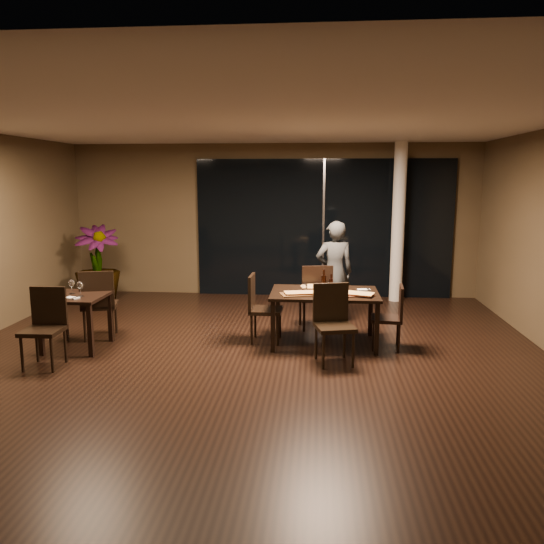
{
  "coord_description": "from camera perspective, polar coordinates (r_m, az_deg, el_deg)",
  "views": [
    {
      "loc": [
        0.89,
        -6.5,
        2.32
      ],
      "look_at": [
        0.27,
        0.66,
        1.05
      ],
      "focal_mm": 35.0,
      "sensor_mm": 36.0,
      "label": 1
    }
  ],
  "objects": [
    {
      "name": "column",
      "position": [
        10.3,
        13.42,
        5.18
      ],
      "size": [
        0.24,
        0.24,
        3.0
      ],
      "primitive_type": "cylinder",
      "color": "white",
      "rests_on": "ground"
    },
    {
      "name": "pizza_board_right",
      "position": [
        7.31,
        8.9,
        -2.44
      ],
      "size": [
        0.55,
        0.39,
        0.01
      ],
      "primitive_type": "cube",
      "rotation": [
        0.0,
        0.0,
        0.31
      ],
      "color": "#422215",
      "rests_on": "main_table"
    },
    {
      "name": "diner",
      "position": [
        8.59,
        6.72,
        -0.04
      ],
      "size": [
        0.62,
        0.46,
        1.66
      ],
      "primitive_type": "imported",
      "rotation": [
        0.0,
        0.0,
        3.31
      ],
      "color": "#303335",
      "rests_on": "ground"
    },
    {
      "name": "ceiling",
      "position": [
        6.6,
        -2.96,
        16.1
      ],
      "size": [
        8.0,
        8.0,
        0.04
      ],
      "primitive_type": "cube",
      "color": "silver",
      "rests_on": "wall_back"
    },
    {
      "name": "bottle_b",
      "position": [
        7.49,
        6.38,
        -1.15
      ],
      "size": [
        0.06,
        0.06,
        0.25
      ],
      "primitive_type": null,
      "color": "black",
      "rests_on": "main_table"
    },
    {
      "name": "napkin_near",
      "position": [
        7.43,
        10.15,
        -2.29
      ],
      "size": [
        0.19,
        0.12,
        0.01
      ],
      "primitive_type": "cube",
      "rotation": [
        0.0,
        0.0,
        0.13
      ],
      "color": "white",
      "rests_on": "main_table"
    },
    {
      "name": "potted_plant",
      "position": [
        10.5,
        -18.28,
        0.79
      ],
      "size": [
        1.06,
        1.06,
        1.46
      ],
      "primitive_type": "imported",
      "rotation": [
        0.0,
        0.0,
        0.46
      ],
      "color": "#1E4416",
      "rests_on": "ground"
    },
    {
      "name": "wall_front",
      "position": [
        2.74,
        -14.48,
        -7.7
      ],
      "size": [
        8.0,
        0.1,
        3.0
      ],
      "primitive_type": "cube",
      "color": "#4A3C27",
      "rests_on": "ground"
    },
    {
      "name": "oblong_pizza_right",
      "position": [
        7.31,
        8.9,
        -2.31
      ],
      "size": [
        0.53,
        0.37,
        0.02
      ],
      "primitive_type": null,
      "rotation": [
        0.0,
        0.0,
        -0.32
      ],
      "color": "maroon",
      "rests_on": "pizza_board_right"
    },
    {
      "name": "chair_side_far",
      "position": [
        8.06,
        -18.15,
        -2.98
      ],
      "size": [
        0.58,
        0.58,
        1.03
      ],
      "rotation": [
        0.0,
        0.0,
        3.4
      ],
      "color": "black",
      "rests_on": "ground"
    },
    {
      "name": "napkin_far",
      "position": [
        7.67,
        9.85,
        -1.89
      ],
      "size": [
        0.19,
        0.12,
        0.01
      ],
      "primitive_type": "cube",
      "rotation": [
        0.0,
        0.0,
        0.12
      ],
      "color": "white",
      "rests_on": "main_table"
    },
    {
      "name": "side_napkin",
      "position": [
        7.53,
        -20.71,
        -2.62
      ],
      "size": [
        0.21,
        0.16,
        0.01
      ],
      "primitive_type": "cube",
      "rotation": [
        0.0,
        0.0,
        -0.31
      ],
      "color": "silver",
      "rests_on": "side_table"
    },
    {
      "name": "wine_glass_a",
      "position": [
        7.81,
        -20.74,
        -1.53
      ],
      "size": [
        0.08,
        0.08,
        0.19
      ],
      "primitive_type": null,
      "color": "white",
      "rests_on": "side_table"
    },
    {
      "name": "round_pizza",
      "position": [
        7.78,
        4.33,
        -1.6
      ],
      "size": [
        0.33,
        0.33,
        0.01
      ],
      "primitive_type": "cylinder",
      "color": "#B21C13",
      "rests_on": "main_table"
    },
    {
      "name": "oblong_pizza_left",
      "position": [
        7.27,
        3.2,
        -2.27
      ],
      "size": [
        0.48,
        0.3,
        0.02
      ],
      "primitive_type": null,
      "rotation": [
        0.0,
        0.0,
        0.22
      ],
      "color": "maroon",
      "rests_on": "pizza_board_left"
    },
    {
      "name": "window_panel",
      "position": [
        10.51,
        5.55,
        4.67
      ],
      "size": [
        5.0,
        0.06,
        2.7
      ],
      "primitive_type": "cube",
      "color": "black",
      "rests_on": "ground"
    },
    {
      "name": "wine_glass_b",
      "position": [
        7.61,
        -19.94,
        -1.76
      ],
      "size": [
        0.09,
        0.09,
        0.19
      ],
      "primitive_type": null,
      "color": "white",
      "rests_on": "side_table"
    },
    {
      "name": "chair_main_left",
      "position": [
        7.59,
        -1.3,
        -3.52
      ],
      "size": [
        0.46,
        0.46,
        0.97
      ],
      "rotation": [
        0.0,
        0.0,
        1.55
      ],
      "color": "black",
      "rests_on": "ground"
    },
    {
      "name": "chair_main_far",
      "position": [
        8.21,
        4.71,
        -2.31
      ],
      "size": [
        0.56,
        0.56,
        1.03
      ],
      "rotation": [
        0.0,
        0.0,
        3.34
      ],
      "color": "black",
      "rests_on": "ground"
    },
    {
      "name": "tumbler_right",
      "position": [
        7.61,
        7.58,
        -1.59
      ],
      "size": [
        0.08,
        0.08,
        0.1
      ],
      "primitive_type": "cylinder",
      "color": "white",
      "rests_on": "main_table"
    },
    {
      "name": "wall_back",
      "position": [
        10.62,
        0.13,
        5.59
      ],
      "size": [
        8.0,
        0.1,
        3.0
      ],
      "primitive_type": "cube",
      "color": "#4A3C27",
      "rests_on": "ground"
    },
    {
      "name": "ground",
      "position": [
        6.96,
        -2.73,
        -9.45
      ],
      "size": [
        8.0,
        8.0,
        0.0
      ],
      "primitive_type": "plane",
      "color": "black",
      "rests_on": "ground"
    },
    {
      "name": "bottle_c",
      "position": [
        7.52,
        5.58,
        -0.88
      ],
      "size": [
        0.07,
        0.07,
        0.31
      ],
      "primitive_type": null,
      "color": "black",
      "rests_on": "main_table"
    },
    {
      "name": "tumbler_left",
      "position": [
        7.54,
        3.53,
        -1.65
      ],
      "size": [
        0.08,
        0.08,
        0.09
      ],
      "primitive_type": "cylinder",
      "color": "white",
      "rests_on": "main_table"
    },
    {
      "name": "side_table",
      "position": [
        7.75,
        -20.37,
        -3.27
      ],
      "size": [
        0.8,
        0.8,
        0.75
      ],
      "color": "black",
      "rests_on": "ground"
    },
    {
      "name": "chair_main_right",
      "position": [
        7.46,
        12.83,
        -4.4
      ],
      "size": [
        0.45,
        0.45,
        0.88
      ],
      "rotation": [
        0.0,
        0.0,
        -1.66
      ],
      "color": "black",
      "rests_on": "ground"
    },
    {
      "name": "chair_main_near",
      "position": [
        6.81,
        6.56,
        -5.03
      ],
      "size": [
        0.56,
        0.56,
        1.0
      ],
      "rotation": [
        0.0,
        0.0,
        0.24
      ],
      "color": "black",
      "rests_on": "ground"
    },
    {
      "name": "chair_side_near",
      "position": [
        7.22,
        -23.18,
        -5.02
      ],
      "size": [
        0.47,
        0.47,
        0.98
      ],
      "rotation": [
        0.0,
        0.0,
        0.03
      ],
      "color": "black",
      "rests_on": "ground"
    },
    {
      "name": "bottle_a",
      "position": [
        7.46,
        5.59,
        -0.92
      ],
      "size": [
        0.07,
        0.07,
        0.32
      ],
      "primitive_type": null,
      "color": "black",
      "rests_on": "main_table"
    },
    {
      "name": "main_table",
      "position": [
        7.49,
        5.67,
        -2.72
      ],
      "size": [
        1.5,
        1.0,
        0.75
      ],
      "color": "black",
      "rests_on": "ground"
    },
    {
      "name": "pizza_board_left",
      "position": [
        7.28,
        3.2,
        -2.39
      ],
      "size": [
        0.63,
        0.44,
        0.01
      ],
      "primitive_type": "cube",
      "rotation": [
        0.0,
        0.0,
        0.3
      ],
      "color": "#4C2F18",
      "rests_on": "main_table"
    }
  ]
}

